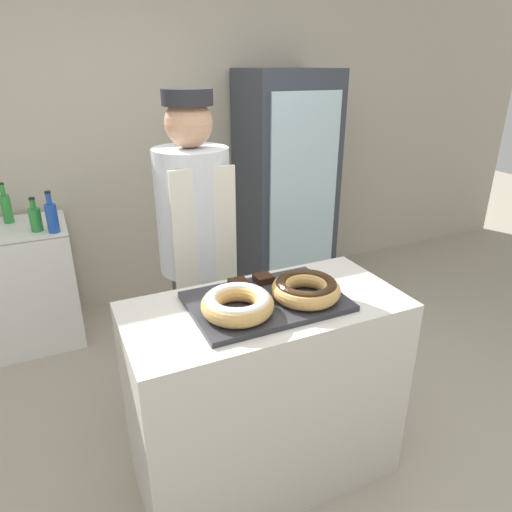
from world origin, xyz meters
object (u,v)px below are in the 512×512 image
(brownie_back_right, at_px, (263,278))
(chest_freezer, at_px, (9,288))
(donut_light_glaze, at_px, (237,303))
(bottle_green_b, at_px, (6,207))
(bottle_green, at_px, (35,218))
(baker_person, at_px, (196,254))
(bottle_blue, at_px, (52,217))
(serving_tray, at_px, (266,301))
(brownie_back_left, at_px, (239,283))
(donut_chocolate_glaze, at_px, (306,288))
(beverage_fridge, at_px, (285,187))

(brownie_back_right, distance_m, chest_freezer, 2.07)
(donut_light_glaze, xyz_separation_m, bottle_green_b, (-0.88, 1.95, -0.03))
(chest_freezer, xyz_separation_m, bottle_green_b, (0.08, 0.12, 0.53))
(brownie_back_right, relative_size, bottle_green, 0.34)
(donut_light_glaze, height_order, brownie_back_right, donut_light_glaze)
(donut_light_glaze, height_order, bottle_green_b, bottle_green_b)
(baker_person, distance_m, bottle_blue, 1.12)
(serving_tray, xyz_separation_m, baker_person, (-0.10, 0.64, -0.01))
(brownie_back_left, distance_m, chest_freezer, 2.00)
(donut_light_glaze, distance_m, brownie_back_left, 0.23)
(baker_person, relative_size, chest_freezer, 2.04)
(donut_chocolate_glaze, xyz_separation_m, chest_freezer, (-1.26, 1.83, -0.57))
(serving_tray, bearing_deg, chest_freezer, 122.07)
(chest_freezer, bearing_deg, brownie_back_left, -57.05)
(serving_tray, bearing_deg, baker_person, 98.62)
(serving_tray, xyz_separation_m, donut_light_glaze, (-0.15, -0.06, 0.06))
(brownie_back_right, distance_m, baker_person, 0.52)
(serving_tray, relative_size, brownie_back_right, 8.37)
(baker_person, relative_size, bottle_blue, 6.51)
(brownie_back_right, bearing_deg, bottle_green_b, 122.16)
(donut_light_glaze, relative_size, baker_person, 0.16)
(beverage_fridge, bearing_deg, brownie_back_left, -124.30)
(donut_light_glaze, xyz_separation_m, chest_freezer, (-0.96, 1.83, -0.57))
(beverage_fridge, distance_m, bottle_green_b, 2.07)
(donut_light_glaze, relative_size, bottle_green, 1.29)
(donut_chocolate_glaze, bearing_deg, donut_light_glaze, 180.00)
(serving_tray, distance_m, brownie_back_left, 0.17)
(donut_chocolate_glaze, relative_size, baker_person, 0.16)
(baker_person, bearing_deg, donut_light_glaze, -94.63)
(brownie_back_left, bearing_deg, brownie_back_right, 0.00)
(donut_chocolate_glaze, xyz_separation_m, beverage_fridge, (0.89, 1.83, -0.08))
(serving_tray, xyz_separation_m, beverage_fridge, (1.04, 1.76, -0.03))
(brownie_back_left, height_order, brownie_back_right, same)
(chest_freezer, xyz_separation_m, bottle_blue, (0.35, -0.22, 0.53))
(donut_chocolate_glaze, bearing_deg, bottle_green, 121.06)
(brownie_back_right, height_order, bottle_green, bottle_green)
(brownie_back_right, xyz_separation_m, beverage_fridge, (0.98, 1.61, -0.06))
(baker_person, height_order, bottle_green_b, baker_person)
(donut_chocolate_glaze, relative_size, brownie_back_right, 3.79)
(beverage_fridge, bearing_deg, bottle_green_b, 176.64)
(donut_light_glaze, relative_size, bottle_blue, 1.07)
(beverage_fridge, bearing_deg, brownie_back_right, -121.28)
(donut_chocolate_glaze, distance_m, bottle_blue, 1.85)
(brownie_back_left, xyz_separation_m, bottle_green_b, (-0.97, 1.73, -0.00))
(brownie_back_left, height_order, bottle_green, bottle_green)
(brownie_back_right, distance_m, bottle_blue, 1.62)
(serving_tray, distance_m, bottle_blue, 1.73)
(bottle_green_b, distance_m, bottle_blue, 0.43)
(brownie_back_left, xyz_separation_m, beverage_fridge, (1.10, 1.61, -0.06))
(brownie_back_left, bearing_deg, baker_person, 94.35)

